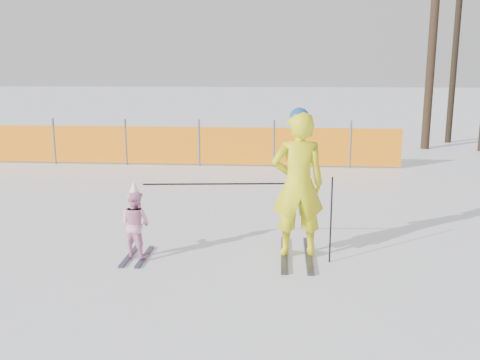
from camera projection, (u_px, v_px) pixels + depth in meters
name	position (u px, v px, depth m)	size (l,w,h in m)	color
ground	(237.00, 256.00, 7.60)	(120.00, 120.00, 0.00)	white
adult	(298.00, 184.00, 7.37)	(0.79, 1.44, 2.10)	black
child	(136.00, 223.00, 7.43)	(0.56, 0.84, 1.12)	black
ski_poles	(259.00, 197.00, 7.31)	(2.58, 0.23, 1.20)	black
safety_fence	(76.00, 144.00, 14.57)	(17.36, 0.06, 1.25)	#595960
tree_trunks	(458.00, 58.00, 16.95)	(1.95, 2.12, 6.28)	#2F2015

